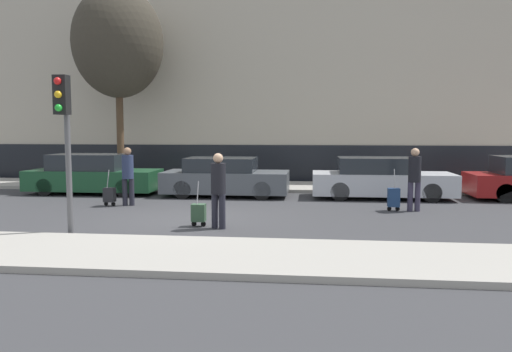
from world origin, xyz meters
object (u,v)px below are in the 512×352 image
(pedestrian_center, at_px, (218,186))
(bare_tree_near_crossing, at_px, (118,43))
(parked_car_0, at_px, (93,175))
(parked_car_2, at_px, (381,179))
(trolley_center, at_px, (199,213))
(parked_car_1, at_px, (225,178))
(pedestrian_left, at_px, (128,173))
(trolley_left, at_px, (109,195))
(traffic_light, at_px, (64,122))
(pedestrian_right, at_px, (415,175))
(trolley_right, at_px, (394,198))

(pedestrian_center, xyz_separation_m, bare_tree_near_crossing, (-5.51, 8.09, 4.67))
(parked_car_0, height_order, parked_car_2, parked_car_0)
(trolley_center, relative_size, bare_tree_near_crossing, 0.14)
(parked_car_1, xyz_separation_m, pedestrian_left, (-2.49, -2.46, 0.37))
(trolley_left, bearing_deg, traffic_light, -78.30)
(pedestrian_left, relative_size, pedestrian_center, 1.00)
(parked_car_1, bearing_deg, parked_car_0, 178.65)
(bare_tree_near_crossing, bearing_deg, parked_car_0, -92.39)
(trolley_left, bearing_deg, bare_tree_near_crossing, 107.90)
(trolley_left, relative_size, bare_tree_near_crossing, 0.14)
(pedestrian_right, bearing_deg, traffic_light, -152.74)
(trolley_center, bearing_deg, pedestrian_left, 134.00)
(pedestrian_left, height_order, trolley_right, pedestrian_left)
(trolley_center, xyz_separation_m, bare_tree_near_crossing, (-5.00, 7.89, 5.33))
(bare_tree_near_crossing, bearing_deg, pedestrian_center, -55.74)
(pedestrian_center, distance_m, bare_tree_near_crossing, 10.84)
(trolley_left, height_order, trolley_center, trolley_left)
(parked_car_2, distance_m, pedestrian_right, 2.66)
(parked_car_1, relative_size, pedestrian_right, 2.40)
(parked_car_1, distance_m, pedestrian_right, 6.33)
(parked_car_2, distance_m, bare_tree_near_crossing, 11.36)
(parked_car_1, distance_m, parked_car_2, 5.21)
(parked_car_1, xyz_separation_m, traffic_light, (-2.15, -6.86, 1.79))
(parked_car_1, xyz_separation_m, bare_tree_near_crossing, (-4.68, 2.51, 5.03))
(bare_tree_near_crossing, bearing_deg, trolley_center, -57.65)
(pedestrian_center, height_order, traffic_light, traffic_light)
(trolley_center, xyz_separation_m, pedestrian_right, (5.45, 2.81, 0.68))
(pedestrian_left, xyz_separation_m, pedestrian_center, (3.33, -3.11, -0.00))
(traffic_light, bearing_deg, trolley_center, 30.97)
(trolley_right, xyz_separation_m, bare_tree_near_crossing, (-9.90, 5.09, 5.28))
(parked_car_0, height_order, pedestrian_center, pedestrian_center)
(trolley_left, distance_m, pedestrian_right, 8.83)
(parked_car_0, bearing_deg, bare_tree_near_crossing, 87.61)
(bare_tree_near_crossing, bearing_deg, trolley_left, -72.10)
(trolley_center, distance_m, traffic_light, 3.56)
(parked_car_0, xyz_separation_m, traffic_light, (2.63, -6.97, 1.76))
(pedestrian_right, bearing_deg, trolley_center, -153.91)
(pedestrian_center, relative_size, pedestrian_right, 0.99)
(parked_car_2, height_order, trolley_left, parked_car_2)
(trolley_right, bearing_deg, pedestrian_right, 1.28)
(pedestrian_right, xyz_separation_m, traffic_light, (-7.92, -4.29, 1.41))
(parked_car_2, bearing_deg, trolley_right, -89.63)
(trolley_right, bearing_deg, parked_car_1, 153.75)
(pedestrian_center, relative_size, trolley_center, 1.62)
(bare_tree_near_crossing, bearing_deg, pedestrian_right, -25.91)
(trolley_center, xyz_separation_m, traffic_light, (-2.47, -1.48, 2.09))
(pedestrian_left, relative_size, bare_tree_near_crossing, 0.23)
(pedestrian_right, bearing_deg, parked_car_0, 164.55)
(traffic_light, relative_size, bare_tree_near_crossing, 0.44)
(pedestrian_left, height_order, traffic_light, traffic_light)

